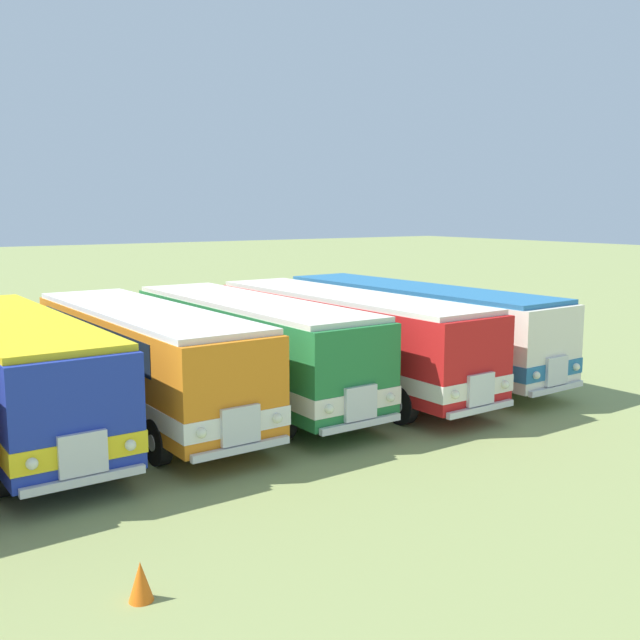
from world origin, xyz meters
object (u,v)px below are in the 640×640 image
object	(u,v)px
bus_third_in_row	(14,368)
bus_fourth_in_row	(143,354)
bus_sixth_in_row	(343,332)
bus_seventh_in_row	(413,322)
cone_near_end	(141,581)
bus_fifth_in_row	(248,341)

from	to	relation	value
bus_third_in_row	bus_fourth_in_row	size ratio (longest dim) A/B	1.01
bus_sixth_in_row	bus_seventh_in_row	bearing A→B (deg)	7.07
bus_fourth_in_row	cone_near_end	world-z (taller)	bus_fourth_in_row
bus_fifth_in_row	cone_near_end	distance (m)	11.22
bus_seventh_in_row	bus_third_in_row	bearing A→B (deg)	-179.28
bus_fourth_in_row	bus_fifth_in_row	distance (m)	3.21
bus_fifth_in_row	bus_seventh_in_row	distance (m)	6.41
bus_third_in_row	bus_fourth_in_row	world-z (taller)	same
bus_seventh_in_row	cone_near_end	distance (m)	15.90
bus_fourth_in_row	bus_fifth_in_row	size ratio (longest dim) A/B	0.99
bus_sixth_in_row	bus_fourth_in_row	bearing A→B (deg)	178.53
bus_fifth_in_row	bus_sixth_in_row	bearing A→B (deg)	-4.91
bus_fifth_in_row	bus_sixth_in_row	world-z (taller)	same
bus_third_in_row	bus_sixth_in_row	distance (m)	9.61
bus_third_in_row	bus_fifth_in_row	xyz separation A→B (m)	(6.41, 0.04, -0.00)
bus_fourth_in_row	bus_sixth_in_row	size ratio (longest dim) A/B	0.93
cone_near_end	bus_sixth_in_row	bearing A→B (deg)	41.87
bus_third_in_row	bus_seventh_in_row	bearing A→B (deg)	0.72
bus_fourth_in_row	cone_near_end	bearing A→B (deg)	-110.54
bus_third_in_row	bus_sixth_in_row	bearing A→B (deg)	-1.41
bus_seventh_in_row	cone_near_end	xyz separation A→B (m)	(-12.94, -9.12, -1.46)
bus_seventh_in_row	cone_near_end	size ratio (longest dim) A/B	19.67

